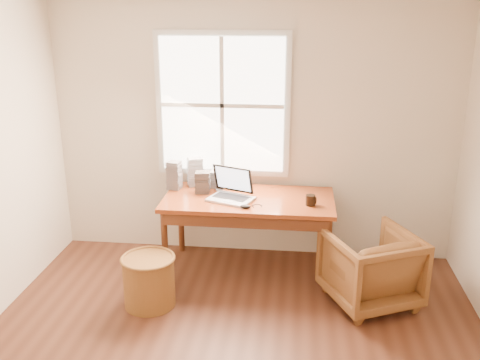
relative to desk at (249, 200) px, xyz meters
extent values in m
cube|color=beige|center=(0.00, 0.46, 0.57)|extent=(4.00, 0.02, 2.60)
cube|color=silver|center=(-0.30, 0.42, 0.82)|extent=(1.32, 0.05, 1.42)
cube|color=white|center=(-0.30, 0.39, 0.82)|extent=(1.20, 0.02, 1.30)
cube|color=silver|center=(-0.30, 0.38, 0.82)|extent=(0.04, 0.02, 1.30)
cube|color=silver|center=(-0.30, 0.38, 0.82)|extent=(1.20, 0.02, 0.04)
cube|color=brown|center=(0.00, 0.00, 0.00)|extent=(1.60, 0.80, 0.04)
imported|color=brown|center=(1.10, -0.48, -0.40)|extent=(0.94, 0.95, 0.66)
cylinder|color=brown|center=(-0.79, -0.74, -0.51)|extent=(0.55, 0.55, 0.44)
ellipsoid|color=black|center=(0.00, -0.27, 0.04)|extent=(0.10, 0.06, 0.03)
cylinder|color=black|center=(0.57, -0.13, 0.07)|extent=(0.11, 0.11, 0.10)
cube|color=silver|center=(-0.57, 0.29, 0.16)|extent=(0.18, 0.17, 0.29)
cube|color=black|center=(-0.46, 0.10, 0.12)|extent=(0.14, 0.13, 0.21)
cube|color=#9B9BA8|center=(-0.75, 0.17, 0.16)|extent=(0.15, 0.14, 0.28)
cube|color=#B6BBC2|center=(-0.33, 0.26, 0.11)|extent=(0.15, 0.14, 0.17)
camera|label=1|loc=(0.45, -4.71, 1.76)|focal=40.00mm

